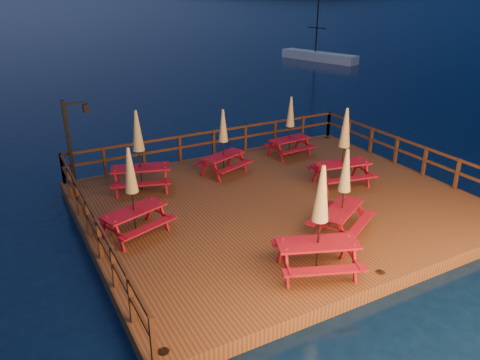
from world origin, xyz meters
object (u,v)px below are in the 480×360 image
at_px(sailboat, 319,57).
at_px(picnic_table_2, 139,150).
at_px(picnic_table_0, 344,146).
at_px(lamp_post, 73,135).
at_px(picnic_table_1, 344,190).

relative_size(sailboat, picnic_table_2, 4.27).
bearing_deg(sailboat, picnic_table_0, -142.69).
bearing_deg(sailboat, lamp_post, -158.67).
xyz_separation_m(sailboat, picnic_table_1, (-20.25, -27.55, 1.30)).
distance_m(lamp_post, picnic_table_1, 9.20).
relative_size(lamp_post, picnic_table_2, 1.08).
bearing_deg(picnic_table_0, lamp_post, 161.05).
distance_m(sailboat, picnic_table_0, 30.81).
height_order(lamp_post, sailboat, sailboat).
height_order(sailboat, picnic_table_2, sailboat).
bearing_deg(picnic_table_1, lamp_post, 99.97).
height_order(sailboat, picnic_table_0, sailboat).
height_order(lamp_post, picnic_table_0, lamp_post).
distance_m(lamp_post, sailboat, 33.21).
relative_size(picnic_table_1, picnic_table_2, 0.90).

